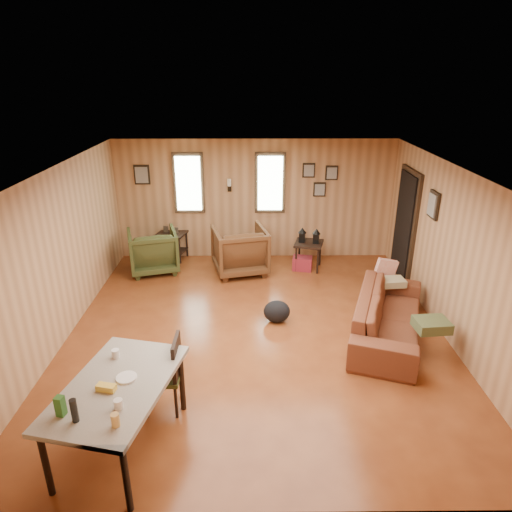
{
  "coord_description": "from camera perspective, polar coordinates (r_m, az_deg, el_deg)",
  "views": [
    {
      "loc": [
        -0.06,
        -5.86,
        3.6
      ],
      "look_at": [
        0.0,
        0.4,
        1.05
      ],
      "focal_mm": 32.0,
      "sensor_mm": 36.0,
      "label": 1
    }
  ],
  "objects": [
    {
      "name": "dining_chair",
      "position": [
        5.32,
        -10.94,
        -13.84
      ],
      "size": [
        0.42,
        0.42,
        0.91
      ],
      "rotation": [
        0.0,
        0.0,
        -0.01
      ],
      "color": "#373E1C",
      "rests_on": "ground"
    },
    {
      "name": "cooler",
      "position": [
        8.9,
        5.81,
        -0.91
      ],
      "size": [
        0.41,
        0.33,
        0.26
      ],
      "rotation": [
        0.0,
        0.0,
        -0.19
      ],
      "color": "maroon",
      "rests_on": "ground"
    },
    {
      "name": "sofa",
      "position": [
        6.84,
        16.31,
        -6.4
      ],
      "size": [
        1.34,
        2.31,
        0.87
      ],
      "primitive_type": "imported",
      "rotation": [
        0.0,
        0.0,
        1.23
      ],
      "color": "brown",
      "rests_on": "ground"
    },
    {
      "name": "recliner_green",
      "position": [
        8.9,
        -12.75,
        0.88
      ],
      "size": [
        1.07,
        1.03,
        0.91
      ],
      "primitive_type": "imported",
      "rotation": [
        0.0,
        0.0,
        -2.86
      ],
      "color": "#373E1C",
      "rests_on": "ground"
    },
    {
      "name": "end_table",
      "position": [
        9.42,
        -10.43,
        1.87
      ],
      "size": [
        0.65,
        0.61,
        0.7
      ],
      "rotation": [
        0.0,
        0.0,
        -0.24
      ],
      "color": "black",
      "rests_on": "ground"
    },
    {
      "name": "backpack",
      "position": [
        7.05,
        2.62,
        -6.94
      ],
      "size": [
        0.47,
        0.4,
        0.35
      ],
      "rotation": [
        0.0,
        0.0,
        -0.25
      ],
      "color": "black",
      "rests_on": "ground"
    },
    {
      "name": "recliner_brown",
      "position": [
        8.62,
        -2.04,
        1.0
      ],
      "size": [
        1.14,
        1.09,
        0.98
      ],
      "primitive_type": "imported",
      "rotation": [
        0.0,
        0.0,
        3.38
      ],
      "color": "#512F18",
      "rests_on": "ground"
    },
    {
      "name": "dining_table",
      "position": [
        4.82,
        -17.02,
        -15.82
      ],
      "size": [
        1.24,
        1.7,
        1.01
      ],
      "rotation": [
        0.0,
        0.0,
        -0.22
      ],
      "color": "gray",
      "rests_on": "ground"
    },
    {
      "name": "sofa_pillows",
      "position": [
        7.09,
        18.49,
        -4.95
      ],
      "size": [
        0.61,
        1.88,
        0.39
      ],
      "rotation": [
        0.0,
        0.0,
        0.09
      ],
      "color": "#47502D",
      "rests_on": "sofa"
    },
    {
      "name": "side_table",
      "position": [
        8.81,
        6.64,
        1.85
      ],
      "size": [
        0.63,
        0.63,
        0.83
      ],
      "rotation": [
        0.0,
        0.0,
        -0.25
      ],
      "color": "black",
      "rests_on": "ground"
    },
    {
      "name": "room",
      "position": [
        6.59,
        1.48,
        0.84
      ],
      "size": [
        5.54,
        6.04,
        2.44
      ],
      "color": "brown",
      "rests_on": "ground"
    }
  ]
}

